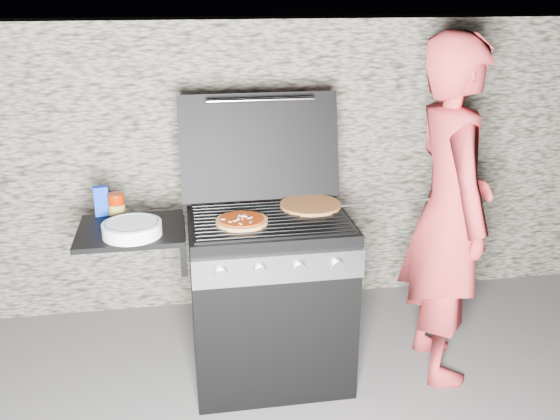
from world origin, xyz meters
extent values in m
plane|color=#5B5755|center=(0.00, 0.00, 0.00)|extent=(50.00, 50.00, 0.00)
cube|color=#A79D8A|center=(0.00, 1.05, 0.90)|extent=(8.00, 0.35, 1.80)
cylinder|color=#C87A4C|center=(0.23, 0.13, 0.92)|extent=(0.42, 0.42, 0.02)
cylinder|color=#9B1C00|center=(-0.74, 0.16, 0.96)|extent=(0.09, 0.09, 0.12)
cube|color=#0B32BC|center=(-0.82, 0.20, 0.98)|extent=(0.08, 0.05, 0.15)
cylinder|color=white|center=(-0.66, -0.09, 0.93)|extent=(0.28, 0.28, 0.06)
imported|color=#B63032|center=(0.91, -0.05, 0.90)|extent=(0.47, 0.68, 1.80)
cylinder|color=black|center=(0.55, 0.00, 0.96)|extent=(0.46, 0.22, 0.10)
camera|label=1|loc=(-0.43, -2.83, 2.01)|focal=40.00mm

